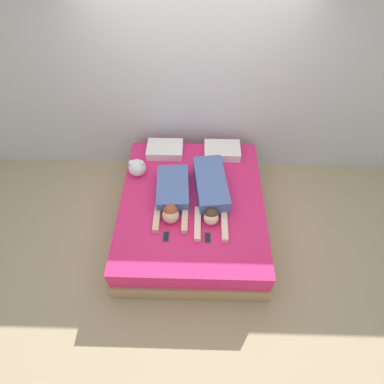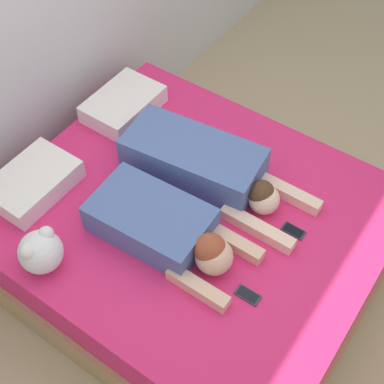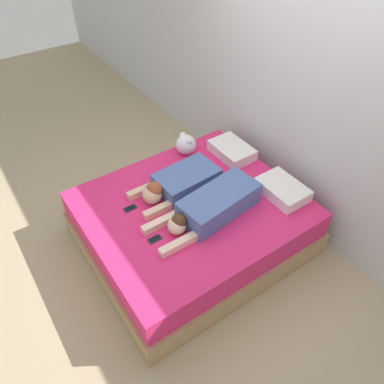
# 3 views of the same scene
# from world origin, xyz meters

# --- Properties ---
(ground_plane) EXTENTS (12.00, 12.00, 0.00)m
(ground_plane) POSITION_xyz_m (0.00, 0.00, 0.00)
(ground_plane) COLOR tan
(wall_back) EXTENTS (12.00, 0.06, 2.60)m
(wall_back) POSITION_xyz_m (0.00, 1.19, 1.30)
(wall_back) COLOR silver
(wall_back) RESTS_ON ground_plane
(bed) EXTENTS (1.81, 2.07, 0.56)m
(bed) POSITION_xyz_m (0.00, 0.00, 0.27)
(bed) COLOR tan
(bed) RESTS_ON ground_plane
(pillow_head_left) EXTENTS (0.49, 0.33, 0.12)m
(pillow_head_left) POSITION_xyz_m (-0.39, 0.81, 0.62)
(pillow_head_left) COLOR white
(pillow_head_left) RESTS_ON bed
(pillow_head_right) EXTENTS (0.49, 0.33, 0.12)m
(pillow_head_right) POSITION_xyz_m (0.39, 0.81, 0.62)
(pillow_head_right) COLOR white
(pillow_head_right) RESTS_ON bed
(person_left) EXTENTS (0.41, 0.90, 0.22)m
(person_left) POSITION_xyz_m (-0.24, -0.00, 0.65)
(person_left) COLOR #4C66A5
(person_left) RESTS_ON bed
(person_right) EXTENTS (0.45, 1.14, 0.22)m
(person_right) POSITION_xyz_m (0.22, 0.07, 0.66)
(person_right) COLOR #4C66A5
(person_right) RESTS_ON bed
(cell_phone_left) EXTENTS (0.06, 0.12, 0.01)m
(cell_phone_left) POSITION_xyz_m (-0.28, -0.53, 0.56)
(cell_phone_left) COLOR #2D2D33
(cell_phone_left) RESTS_ON bed
(cell_phone_right) EXTENTS (0.06, 0.12, 0.01)m
(cell_phone_right) POSITION_xyz_m (0.19, -0.53, 0.56)
(cell_phone_right) COLOR #2D2D33
(cell_phone_right) RESTS_ON bed
(plush_toy) EXTENTS (0.22, 0.22, 0.23)m
(plush_toy) POSITION_xyz_m (-0.71, 0.41, 0.67)
(plush_toy) COLOR white
(plush_toy) RESTS_ON bed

